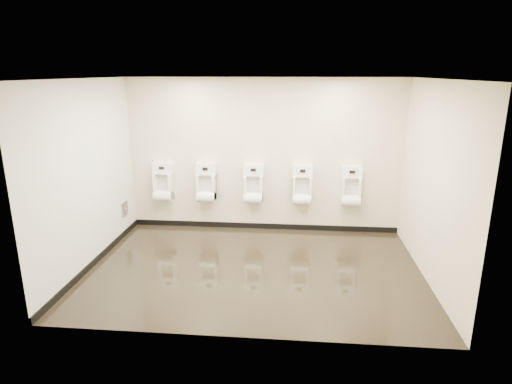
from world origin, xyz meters
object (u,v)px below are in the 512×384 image
access_panel (125,209)px  urinal_1 (206,185)px  urinal_3 (302,188)px  urinal_4 (351,189)px  urinal_0 (163,184)px  urinal_2 (254,187)px

access_panel → urinal_1: (1.43, 0.42, 0.36)m
access_panel → urinal_3: bearing=7.5°
urinal_1 → urinal_4: 2.64m
urinal_3 → urinal_4: size_ratio=1.00×
access_panel → urinal_0: bearing=34.7°
urinal_1 → urinal_2: 0.88m
urinal_3 → urinal_4: bearing=0.0°
access_panel → urinal_2: 2.38m
access_panel → urinal_4: (4.07, 0.42, 0.36)m
urinal_2 → urinal_4: 1.76m
urinal_2 → urinal_4: bearing=0.0°
urinal_1 → urinal_3: (1.77, 0.00, 0.00)m
access_panel → urinal_0: size_ratio=0.35×
urinal_2 → urinal_0: bearing=180.0°
access_panel → urinal_4: size_ratio=0.35×
access_panel → urinal_0: urinal_0 is taller
urinal_3 → urinal_4: same height
urinal_1 → urinal_4: bearing=0.0°
access_panel → urinal_4: 4.11m
access_panel → urinal_4: bearing=5.9°
access_panel → urinal_3: size_ratio=0.35×
urinal_0 → urinal_4: size_ratio=1.00×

